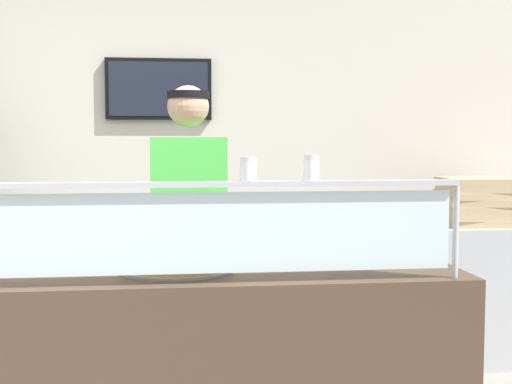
{
  "coord_description": "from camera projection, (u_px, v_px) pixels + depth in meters",
  "views": [
    {
      "loc": [
        0.78,
        -2.49,
        1.49
      ],
      "look_at": [
        1.12,
        0.4,
        1.27
      ],
      "focal_mm": 48.42,
      "sensor_mm": 36.0,
      "label": 1
    }
  ],
  "objects": [
    {
      "name": "shop_rear_unit",
      "position": [
        202.0,
        159.0,
        4.84
      ],
      "size": [
        6.36,
        0.13,
        2.7
      ],
      "color": "silver",
      "rests_on": "ground"
    },
    {
      "name": "serving_counter",
      "position": [
        224.0,
        379.0,
        2.92
      ],
      "size": [
        1.96,
        0.72,
        0.95
      ],
      "primitive_type": "cube",
      "color": "#4C3828",
      "rests_on": "ground"
    },
    {
      "name": "sneeze_guard",
      "position": [
        229.0,
        217.0,
        2.57
      ],
      "size": [
        1.79,
        0.06,
        0.38
      ],
      "color": "#B2B5BC",
      "rests_on": "serving_counter"
    },
    {
      "name": "pizza_tray",
      "position": [
        178.0,
        265.0,
        2.86
      ],
      "size": [
        0.5,
        0.5,
        0.04
      ],
      "color": "#9EA0A8",
      "rests_on": "serving_counter"
    },
    {
      "name": "pizza_server",
      "position": [
        181.0,
        261.0,
        2.84
      ],
      "size": [
        0.08,
        0.28,
        0.01
      ],
      "primitive_type": "cube",
      "rotation": [
        0.0,
        0.0,
        -0.0
      ],
      "color": "#ADAFB7",
      "rests_on": "pizza_tray"
    },
    {
      "name": "parmesan_shaker",
      "position": [
        248.0,
        171.0,
        2.56
      ],
      "size": [
        0.06,
        0.06,
        0.09
      ],
      "color": "white",
      "rests_on": "sneeze_guard"
    },
    {
      "name": "pepper_flake_shaker",
      "position": [
        311.0,
        170.0,
        2.59
      ],
      "size": [
        0.06,
        0.06,
        0.1
      ],
      "color": "white",
      "rests_on": "sneeze_guard"
    },
    {
      "name": "worker_figure",
      "position": [
        190.0,
        235.0,
        3.51
      ],
      "size": [
        0.41,
        0.5,
        1.76
      ],
      "color": "#23232D",
      "rests_on": "ground"
    },
    {
      "name": "prep_shelf",
      "position": [
        472.0,
        293.0,
        4.64
      ],
      "size": [
        0.7,
        0.55,
        0.92
      ],
      "primitive_type": "cube",
      "color": "#B7BABF",
      "rests_on": "ground"
    },
    {
      "name": "pizza_box_stack",
      "position": [
        474.0,
        201.0,
        4.59
      ],
      "size": [
        0.47,
        0.45,
        0.31
      ],
      "color": "tan",
      "rests_on": "prep_shelf"
    }
  ]
}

